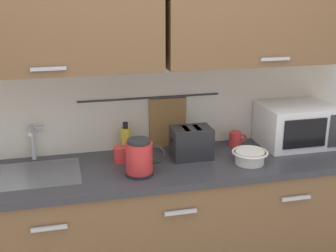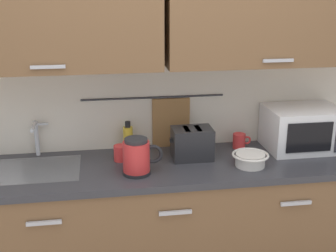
% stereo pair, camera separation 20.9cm
% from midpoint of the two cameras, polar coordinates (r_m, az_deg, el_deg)
% --- Properties ---
extents(counter_unit, '(2.53, 0.64, 0.90)m').
position_cam_midpoint_polar(counter_unit, '(2.85, 1.77, -13.02)').
color(counter_unit, brown).
rests_on(counter_unit, ground).
extents(back_wall_assembly, '(3.70, 0.41, 2.50)m').
position_cam_midpoint_polar(back_wall_assembly, '(2.70, 1.28, 9.43)').
color(back_wall_assembly, silver).
rests_on(back_wall_assembly, ground).
extents(sink_faucet, '(0.09, 0.17, 0.22)m').
position_cam_midpoint_polar(sink_faucet, '(2.78, -14.44, -1.05)').
color(sink_faucet, '#B2B5BA').
rests_on(sink_faucet, counter_unit).
extents(microwave, '(0.46, 0.35, 0.27)m').
position_cam_midpoint_polar(microwave, '(2.99, 18.74, -0.31)').
color(microwave, white).
rests_on(microwave, counter_unit).
extents(electric_kettle, '(0.23, 0.16, 0.21)m').
position_cam_midpoint_polar(electric_kettle, '(2.47, -1.54, -3.98)').
color(electric_kettle, black).
rests_on(electric_kettle, counter_unit).
extents(dish_soap_bottle, '(0.06, 0.06, 0.20)m').
position_cam_midpoint_polar(dish_soap_bottle, '(2.80, -2.99, -1.60)').
color(dish_soap_bottle, yellow).
rests_on(dish_soap_bottle, counter_unit).
extents(mug_near_sink, '(0.12, 0.08, 0.09)m').
position_cam_midpoint_polar(mug_near_sink, '(2.67, -3.80, -3.50)').
color(mug_near_sink, red).
rests_on(mug_near_sink, counter_unit).
extents(mixing_bowl, '(0.21, 0.21, 0.08)m').
position_cam_midpoint_polar(mixing_bowl, '(2.66, 12.69, -4.13)').
color(mixing_bowl, silver).
rests_on(mixing_bowl, counter_unit).
extents(toaster, '(0.26, 0.17, 0.19)m').
position_cam_midpoint_polar(toaster, '(2.70, 5.31, -2.24)').
color(toaster, '#232326').
rests_on(toaster, counter_unit).
extents(mug_by_kettle, '(0.12, 0.08, 0.09)m').
position_cam_midpoint_polar(mug_by_kettle, '(2.92, 11.14, -1.90)').
color(mug_by_kettle, red).
rests_on(mug_by_kettle, counter_unit).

